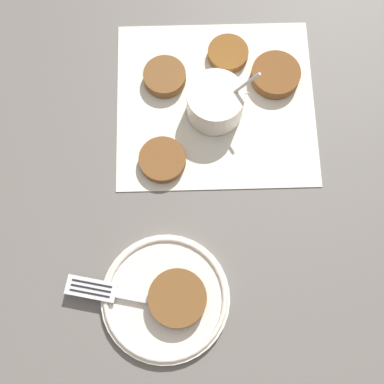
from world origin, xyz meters
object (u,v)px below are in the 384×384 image
Objects in this scene: sauce_bowl at (216,103)px; fritter_on_plate at (177,298)px; serving_plate at (165,298)px; fork at (117,293)px.

fritter_on_plate is (-0.10, -0.29, -0.00)m from sauce_bowl.
serving_plate is 0.07m from fork.
fritter_on_plate is 0.44× the size of fork.
fork is (-0.09, 0.02, -0.01)m from fritter_on_plate.
sauce_bowl reaches higher than fork.
sauce_bowl is 0.33m from fork.
sauce_bowl is at bearing 67.72° from serving_plate.
fork is at bearing 166.83° from fritter_on_plate.
fritter_on_plate is (0.02, -0.00, 0.02)m from serving_plate.
fork is (-0.07, 0.02, 0.01)m from serving_plate.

